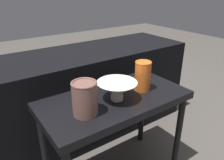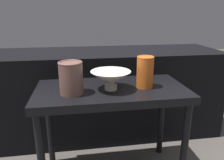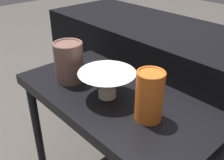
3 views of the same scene
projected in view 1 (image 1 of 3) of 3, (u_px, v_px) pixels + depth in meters
table at (115, 108)px, 1.15m from camera, size 0.78×0.39×0.54m
couch_backdrop at (74, 96)px, 1.59m from camera, size 1.76×0.50×0.64m
bowl at (117, 89)px, 1.07m from camera, size 0.20×0.20×0.10m
vase_textured_left at (85, 98)px, 0.94m from camera, size 0.11×0.11×0.16m
vase_colorful_right at (143, 76)px, 1.17m from camera, size 0.09×0.09×0.16m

